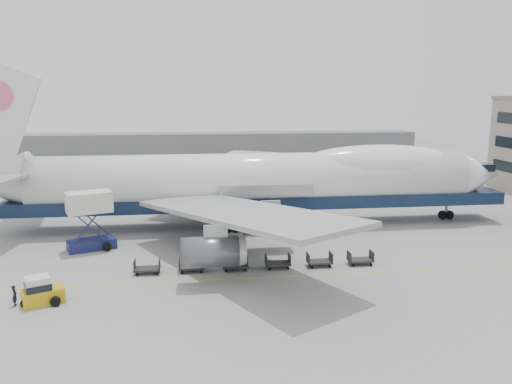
{
  "coord_description": "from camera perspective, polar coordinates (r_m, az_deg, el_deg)",
  "views": [
    {
      "loc": [
        -7.09,
        -47.13,
        15.87
      ],
      "look_at": [
        -0.5,
        6.0,
        5.34
      ],
      "focal_mm": 35.0,
      "sensor_mm": 36.0,
      "label": 1
    }
  ],
  "objects": [
    {
      "name": "ground",
      "position": [
        50.24,
        1.42,
        -7.3
      ],
      "size": [
        260.0,
        260.0,
        0.0
      ],
      "primitive_type": "plane",
      "color": "gray",
      "rests_on": "ground"
    },
    {
      "name": "apron_line",
      "position": [
        44.65,
        2.57,
        -9.7
      ],
      "size": [
        60.0,
        0.15,
        0.01
      ],
      "primitive_type": "cube",
      "color": "gold",
      "rests_on": "ground"
    },
    {
      "name": "hangar",
      "position": [
        117.82,
        -8.49,
        4.97
      ],
      "size": [
        110.0,
        8.0,
        7.0
      ],
      "primitive_type": "cube",
      "color": "slate",
      "rests_on": "ground"
    },
    {
      "name": "airliner",
      "position": [
        60.51,
        0.37,
        1.37
      ],
      "size": [
        67.0,
        55.3,
        19.98
      ],
      "color": "white",
      "rests_on": "ground"
    },
    {
      "name": "catering_truck",
      "position": [
        54.22,
        -18.45,
        -2.72
      ],
      "size": [
        5.28,
        4.43,
        6.05
      ],
      "rotation": [
        0.0,
        0.0,
        0.37
      ],
      "color": "navy",
      "rests_on": "ground"
    },
    {
      "name": "baggage_tug",
      "position": [
        42.38,
        -23.37,
        -10.41
      ],
      "size": [
        3.39,
        2.72,
        2.19
      ],
      "rotation": [
        0.0,
        0.0,
        0.44
      ],
      "color": "gold",
      "rests_on": "ground"
    },
    {
      "name": "ground_worker",
      "position": [
        42.87,
        -25.86,
        -10.59
      ],
      "size": [
        0.53,
        0.68,
        1.64
      ],
      "primitive_type": "imported",
      "rotation": [
        0.0,
        0.0,
        1.83
      ],
      "color": "black",
      "rests_on": "ground"
    },
    {
      "name": "traffic_cone",
      "position": [
        42.04,
        -23.45,
        -11.64
      ],
      "size": [
        0.37,
        0.37,
        0.55
      ],
      "rotation": [
        0.0,
        0.0,
        -0.2
      ],
      "color": "orange",
      "rests_on": "ground"
    },
    {
      "name": "dolly_0",
      "position": [
        46.33,
        -12.33,
        -8.48
      ],
      "size": [
        2.3,
        1.35,
        1.3
      ],
      "color": "#2D2D30",
      "rests_on": "ground"
    },
    {
      "name": "dolly_1",
      "position": [
        46.12,
        -7.37,
        -8.4
      ],
      "size": [
        2.3,
        1.35,
        1.3
      ],
      "color": "#2D2D30",
      "rests_on": "ground"
    },
    {
      "name": "dolly_2",
      "position": [
        46.25,
        -2.4,
        -8.26
      ],
      "size": [
        2.3,
        1.35,
        1.3
      ],
      "color": "#2D2D30",
      "rests_on": "ground"
    },
    {
      "name": "dolly_3",
      "position": [
        46.71,
        2.49,
        -8.06
      ],
      "size": [
        2.3,
        1.35,
        1.3
      ],
      "color": "#2D2D30",
      "rests_on": "ground"
    },
    {
      "name": "dolly_4",
      "position": [
        47.5,
        7.26,
        -7.81
      ],
      "size": [
        2.3,
        1.35,
        1.3
      ],
      "color": "#2D2D30",
      "rests_on": "ground"
    },
    {
      "name": "dolly_5",
      "position": [
        48.61,
        11.83,
        -7.52
      ],
      "size": [
        2.3,
        1.35,
        1.3
      ],
      "color": "#2D2D30",
      "rests_on": "ground"
    }
  ]
}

